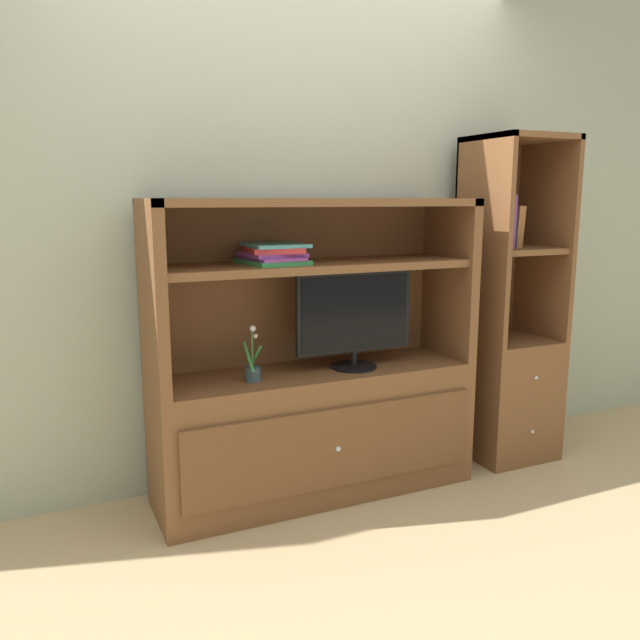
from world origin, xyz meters
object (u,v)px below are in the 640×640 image
object	(u,v)px
media_console	(315,399)
potted_plant	(253,369)
upright_book_row	(502,224)
tv_monitor	(355,317)
magazine_stack	(272,254)
bookshelf_tall	(506,354)

from	to	relation	value
media_console	potted_plant	xyz separation A→B (m)	(-0.33, -0.06, 0.20)
media_console	upright_book_row	size ratio (longest dim) A/B	5.62
tv_monitor	potted_plant	xyz separation A→B (m)	(-0.52, -0.01, -0.19)
upright_book_row	potted_plant	bearing A→B (deg)	-177.66
tv_monitor	magazine_stack	bearing A→B (deg)	172.68
magazine_stack	bookshelf_tall	distance (m)	1.50
potted_plant	upright_book_row	world-z (taller)	upright_book_row
potted_plant	upright_book_row	size ratio (longest dim) A/B	0.93
tv_monitor	potted_plant	distance (m)	0.55
potted_plant	magazine_stack	world-z (taller)	magazine_stack
potted_plant	bookshelf_tall	distance (m)	1.50
media_console	bookshelf_tall	distance (m)	1.17
tv_monitor	magazine_stack	world-z (taller)	magazine_stack
potted_plant	magazine_stack	size ratio (longest dim) A/B	0.72
media_console	bookshelf_tall	world-z (taller)	bookshelf_tall
media_console	potted_plant	size ratio (longest dim) A/B	6.07
potted_plant	bookshelf_tall	world-z (taller)	bookshelf_tall
media_console	bookshelf_tall	xyz separation A→B (m)	(1.17, 0.00, 0.11)
magazine_stack	upright_book_row	size ratio (longest dim) A/B	1.28
tv_monitor	magazine_stack	size ratio (longest dim) A/B	1.69
bookshelf_tall	media_console	bearing A→B (deg)	-179.80
tv_monitor	upright_book_row	size ratio (longest dim) A/B	2.16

